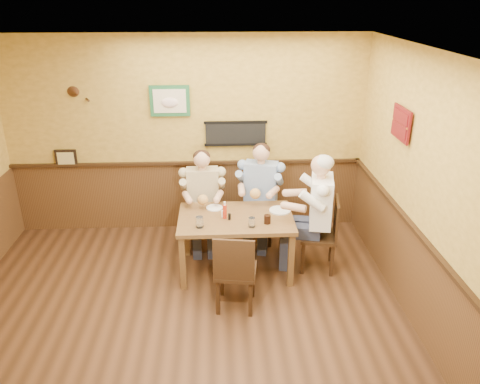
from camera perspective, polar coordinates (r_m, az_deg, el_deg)
The scene contains 17 objects.
room at distance 4.36m, azimuth -6.66°, elevation 1.56°, with size 5.02×5.03×2.81m.
dining_table at distance 5.77m, azimuth -0.52°, elevation -3.85°, with size 1.40×0.90×0.75m.
chair_back_left at distance 6.47m, azimuth -4.45°, elevation -2.94°, with size 0.40×0.40×0.87m, color #342010, non-canonical shape.
chair_back_right at distance 6.56m, azimuth 2.50°, elevation -2.34°, with size 0.42×0.42×0.91m, color #342010, non-canonical shape.
chair_right_end at distance 5.98m, azimuth 9.56°, elevation -5.10°, with size 0.44×0.44×0.96m, color #342010, non-canonical shape.
chair_near_side at distance 5.21m, azimuth -0.52°, elevation -9.38°, with size 0.44×0.44×0.95m, color #342010, non-canonical shape.
diner_tan_shirt at distance 6.39m, azimuth -4.50°, elevation -1.44°, with size 0.57×0.57×1.24m, color #CEBB8D, non-canonical shape.
diner_blue_polo at distance 6.48m, azimuth 2.53°, elevation -0.79°, with size 0.60×0.60×1.29m, color #829BC3, non-canonical shape.
diner_white_elder at distance 5.88m, azimuth 9.69°, elevation -3.34°, with size 0.63×0.63×1.37m, color white, non-canonical shape.
water_glass_left at distance 5.47m, azimuth -4.94°, elevation -3.68°, with size 0.09×0.09×0.13m, color white.
water_glass_mid at distance 5.46m, azimuth 1.44°, elevation -3.71°, with size 0.08×0.08×0.12m, color white.
cola_tumbler at distance 5.55m, azimuth 3.36°, elevation -3.34°, with size 0.08×0.08×0.11m, color black.
hot_sauce_bottle at distance 5.65m, azimuth -1.88°, elevation -2.32°, with size 0.05×0.05×0.20m, color #B72A13.
salt_shaker at distance 5.71m, azimuth -2.13°, elevation -2.67°, with size 0.03×0.03×0.08m, color white.
pepper_shaker at distance 5.63m, azimuth -1.29°, elevation -3.03°, with size 0.03×0.03×0.08m, color black.
plate_far_left at distance 5.95m, azimuth -3.13°, elevation -1.93°, with size 0.21×0.21×0.01m, color white.
plate_far_right at distance 5.89m, azimuth 4.88°, elevation -2.25°, with size 0.27×0.27×0.02m, color silver.
Camera 1 is at (0.44, -3.87, 3.30)m, focal length 35.00 mm.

